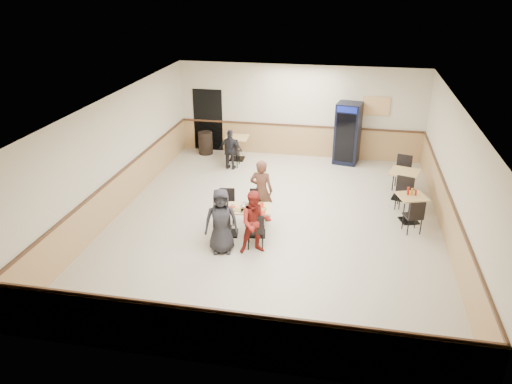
% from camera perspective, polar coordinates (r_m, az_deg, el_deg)
% --- Properties ---
extents(ground, '(10.00, 10.00, 0.00)m').
position_cam_1_polar(ground, '(12.35, 2.19, -3.46)').
color(ground, beige).
rests_on(ground, ground).
extents(room_shell, '(10.00, 10.00, 10.00)m').
position_cam_1_polar(room_shell, '(14.33, 10.86, 2.65)').
color(room_shell, silver).
rests_on(room_shell, ground).
extents(main_table, '(1.38, 0.84, 0.69)m').
position_cam_1_polar(main_table, '(11.59, -1.54, -2.83)').
color(main_table, black).
rests_on(main_table, ground).
extents(main_chairs, '(1.37, 1.68, 0.88)m').
position_cam_1_polar(main_chairs, '(11.60, -1.77, -2.92)').
color(main_chairs, black).
rests_on(main_chairs, ground).
extents(diner_woman_left, '(0.82, 0.63, 1.49)m').
position_cam_1_polar(diner_woman_left, '(10.80, -4.00, -3.33)').
color(diner_woman_left, black).
rests_on(diner_woman_left, ground).
extents(diner_woman_right, '(0.84, 0.75, 1.44)m').
position_cam_1_polar(diner_woman_right, '(10.76, -0.07, -3.50)').
color(diner_woman_right, maroon).
rests_on(diner_woman_right, ground).
extents(diner_man_opposite, '(0.60, 0.42, 1.57)m').
position_cam_1_polar(diner_man_opposite, '(12.15, 0.61, 0.17)').
color(diner_man_opposite, brown).
rests_on(diner_man_opposite, ground).
extents(lone_diner, '(0.76, 0.37, 1.25)m').
position_cam_1_polar(lone_diner, '(15.46, -2.92, 4.84)').
color(lone_diner, black).
rests_on(lone_diner, ground).
extents(tabletop_clutter, '(1.15, 0.69, 0.12)m').
position_cam_1_polar(tabletop_clutter, '(11.43, -1.52, -1.82)').
color(tabletop_clutter, '#A9250B').
rests_on(tabletop_clutter, main_table).
extents(side_table_near, '(0.81, 0.81, 0.69)m').
position_cam_1_polar(side_table_near, '(12.76, 17.29, -1.37)').
color(side_table_near, black).
rests_on(side_table_near, ground).
extents(side_table_near_chair_south, '(0.51, 0.51, 0.87)m').
position_cam_1_polar(side_table_near_chair_south, '(12.27, 17.49, -2.55)').
color(side_table_near_chair_south, black).
rests_on(side_table_near_chair_south, ground).
extents(side_table_near_chair_north, '(0.51, 0.51, 0.87)m').
position_cam_1_polar(side_table_near_chair_north, '(13.27, 17.07, -0.45)').
color(side_table_near_chair_north, black).
rests_on(side_table_near_chair_north, ground).
extents(side_table_far, '(0.91, 0.91, 0.79)m').
position_cam_1_polar(side_table_far, '(13.97, 16.51, 1.26)').
color(side_table_far, black).
rests_on(side_table_far, ground).
extents(side_table_far_chair_south, '(0.57, 0.57, 1.00)m').
position_cam_1_polar(side_table_far_chair_south, '(13.40, 16.70, 0.14)').
color(side_table_far_chair_south, black).
rests_on(side_table_far_chair_south, ground).
extents(side_table_far_chair_north, '(0.57, 0.57, 1.00)m').
position_cam_1_polar(side_table_far_chair_north, '(14.56, 16.32, 2.11)').
color(side_table_far_chair_north, black).
rests_on(side_table_far_chair_north, ground).
extents(condiment_caddy, '(0.23, 0.06, 0.20)m').
position_cam_1_polar(condiment_caddy, '(12.67, 17.30, 0.04)').
color(condiment_caddy, '#B3180C').
rests_on(condiment_caddy, side_table_near).
extents(back_table, '(0.74, 0.74, 0.77)m').
position_cam_1_polar(back_table, '(16.30, -2.19, 5.44)').
color(back_table, black).
rests_on(back_table, ground).
extents(back_table_chair_lone, '(0.46, 0.46, 0.97)m').
position_cam_1_polar(back_table_chair_lone, '(15.74, -2.69, 4.66)').
color(back_table_chair_lone, black).
rests_on(back_table_chair_lone, ground).
extents(pepsi_cooler, '(0.86, 0.86, 1.95)m').
position_cam_1_polar(pepsi_cooler, '(16.14, 10.43, 6.61)').
color(pepsi_cooler, black).
rests_on(pepsi_cooler, ground).
extents(trash_bin, '(0.48, 0.48, 0.75)m').
position_cam_1_polar(trash_bin, '(16.95, -5.79, 5.60)').
color(trash_bin, black).
rests_on(trash_bin, ground).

